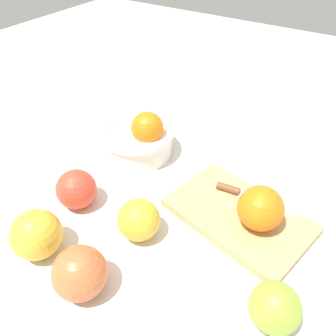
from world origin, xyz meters
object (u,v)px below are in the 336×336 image
object	(u,v)px
apple_front_right	(275,307)
apple_front_left	(76,189)
apple_front_left_2	(36,234)
knife	(245,195)
cutting_board	(238,216)
bowl	(139,138)
apple_front_center_2	(139,220)
orange_on_board	(260,208)
apple_front_center	(80,273)

from	to	relation	value
apple_front_right	apple_front_left	size ratio (longest dim) A/B	0.94
apple_front_left_2	knife	bearing A→B (deg)	50.35
cutting_board	knife	world-z (taller)	knife
bowl	apple_front_right	distance (m)	0.44
apple_front_left	apple_front_center_2	world-z (taller)	apple_front_left
orange_on_board	apple_front_left_2	size ratio (longest dim) A/B	0.94
apple_front_right	apple_front_center_2	bearing A→B (deg)	174.15
cutting_board	apple_front_right	xyz separation A→B (m)	(0.12, -0.15, 0.03)
apple_front_left	apple_front_left_2	size ratio (longest dim) A/B	0.91
cutting_board	apple_front_right	world-z (taller)	apple_front_right
apple_front_center	apple_front_center_2	bearing A→B (deg)	86.39
apple_front_left	apple_front_left_2	bearing A→B (deg)	-77.37
cutting_board	orange_on_board	distance (m)	0.06
cutting_board	apple_front_left	bearing A→B (deg)	-154.70
orange_on_board	knife	size ratio (longest dim) A/B	0.50
apple_front_left	bowl	bearing A→B (deg)	89.68
cutting_board	apple_front_left	world-z (taller)	apple_front_left
knife	apple_front_left_2	bearing A→B (deg)	-129.65
apple_front_left_2	apple_front_center	bearing A→B (deg)	-6.96
cutting_board	apple_front_left	size ratio (longest dim) A/B	3.30
orange_on_board	apple_front_right	xyz separation A→B (m)	(0.08, -0.14, -0.02)
cutting_board	orange_on_board	world-z (taller)	orange_on_board
apple_front_left	apple_front_left_2	xyz separation A→B (m)	(0.03, -0.11, 0.00)
bowl	orange_on_board	bearing A→B (deg)	-13.22
knife	apple_front_right	xyz separation A→B (m)	(0.12, -0.20, 0.01)
apple_front_center	knife	bearing A→B (deg)	66.57
apple_front_right	apple_front_center	bearing A→B (deg)	-157.49
apple_front_center	cutting_board	bearing A→B (deg)	61.49
cutting_board	apple_front_center	size ratio (longest dim) A/B	3.06
apple_front_left	apple_front_right	bearing A→B (deg)	-3.24
cutting_board	apple_front_center	bearing A→B (deg)	-118.51
apple_front_left_2	orange_on_board	bearing A→B (deg)	39.77
orange_on_board	apple_front_left_2	bearing A→B (deg)	-140.23
apple_front_left	apple_front_center_2	size ratio (longest dim) A/B	1.02
bowl	apple_front_center	bearing A→B (deg)	-67.58
knife	apple_front_left_2	distance (m)	0.38
orange_on_board	apple_front_left	world-z (taller)	orange_on_board
apple_front_center	apple_front_center_2	xyz separation A→B (m)	(0.01, 0.13, -0.00)
apple_front_center	apple_front_left	size ratio (longest dim) A/B	1.08
bowl	knife	distance (m)	0.27
bowl	apple_front_right	size ratio (longest dim) A/B	2.32
bowl	orange_on_board	xyz separation A→B (m)	(0.31, -0.07, 0.01)
cutting_board	apple_front_left_2	distance (m)	0.35
bowl	cutting_board	world-z (taller)	bowl
apple_front_right	apple_front_left_2	bearing A→B (deg)	-165.74
cutting_board	apple_front_left_2	size ratio (longest dim) A/B	3.01
apple_front_right	apple_front_center	world-z (taller)	apple_front_center
orange_on_board	apple_front_left_2	xyz separation A→B (m)	(-0.28, -0.24, -0.01)
apple_front_right	knife	bearing A→B (deg)	122.14
cutting_board	bowl	bearing A→B (deg)	166.48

